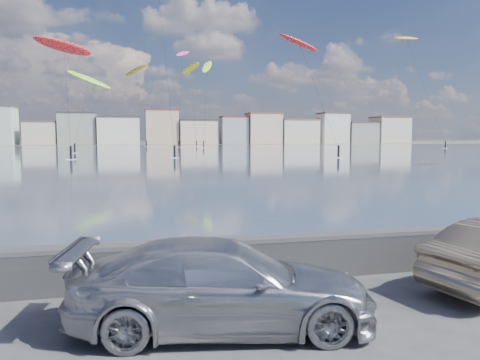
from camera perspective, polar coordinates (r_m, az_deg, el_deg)
The scene contains 14 objects.
ground at distance 8.22m, azimuth -0.44°, elevation -18.26°, with size 700.00×700.00×0.00m, color #333335.
bay_water at distance 98.92m, azimuth -12.25°, elevation 3.34°, with size 500.00×177.00×0.00m, color #2F3D56.
far_shore_strip at distance 207.38m, azimuth -12.78°, elevation 4.33°, with size 500.00×60.00×0.00m, color #4C473D.
seawall at distance 10.54m, azimuth -3.73°, elevation -9.57°, with size 400.00×0.36×1.08m.
far_buildings at distance 193.39m, azimuth -12.39°, elevation 6.05°, with size 240.79×13.26×14.60m.
car_silver at distance 8.21m, azimuth -2.14°, elevation -12.66°, with size 2.12×5.21×1.51m, color #A7A8AF.
kitesurfer_0 at distance 162.95m, azimuth -12.61°, elevation 12.85°, with size 9.25×17.49×27.39m.
kitesurfer_2 at distance 151.77m, azimuth -7.03°, elevation 14.83°, with size 6.24×13.98×30.90m.
kitesurfer_4 at distance 148.41m, azimuth -4.07°, elevation 13.48°, with size 6.86×18.53×27.53m.
kitesurfer_5 at distance 166.64m, azimuth -6.07°, elevation 13.31°, with size 7.26×21.16×28.82m.
kitesurfer_7 at distance 105.96m, azimuth -17.96°, elevation 11.47°, with size 9.40×12.68×17.79m.
kitesurfer_8 at distance 79.49m, azimuth -20.67°, elevation 14.91°, with size 9.53×14.01×18.37m.
kitesurfer_9 at distance 153.22m, azimuth 19.65°, elevation 15.82°, with size 9.52×17.98×33.49m.
kitesurfer_11 at distance 80.78m, azimuth 7.32°, elevation 16.01°, with size 7.92×11.33×20.26m.
Camera 1 is at (-1.66, -7.35, 3.30)m, focal length 35.00 mm.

